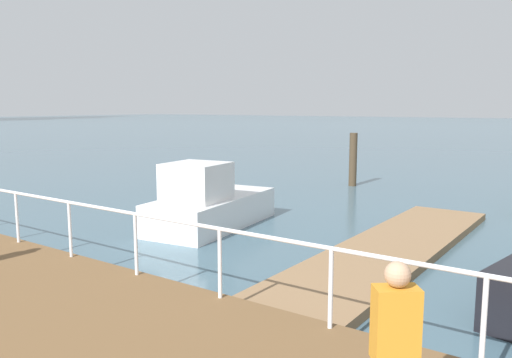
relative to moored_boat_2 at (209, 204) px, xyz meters
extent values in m
plane|color=#476675|center=(-1.44, 5.59, -0.64)|extent=(300.00, 300.00, 0.00)
cube|color=#93704C|center=(0.16, -4.89, -0.55)|extent=(10.21, 2.00, 0.18)
cylinder|color=white|center=(-4.59, -7.78, 0.29)|extent=(0.06, 0.06, 1.05)
cylinder|color=white|center=(-4.59, -5.97, 0.29)|extent=(0.06, 0.06, 1.05)
cylinder|color=white|center=(-4.59, -4.15, 0.29)|extent=(0.06, 0.06, 1.05)
cylinder|color=white|center=(-4.59, -2.33, 0.29)|extent=(0.06, 0.06, 1.05)
cylinder|color=white|center=(-4.59, -0.52, 0.29)|extent=(0.06, 0.06, 1.05)
cylinder|color=white|center=(-4.59, 1.30, 0.29)|extent=(0.06, 0.06, 1.05)
cylinder|color=white|center=(-4.59, -5.97, 0.81)|extent=(0.06, 25.43, 0.06)
cylinder|color=#473826|center=(8.95, -0.08, 0.45)|extent=(0.31, 0.31, 2.17)
cube|color=white|center=(0.18, 0.02, -0.22)|extent=(4.29, 2.33, 0.83)
cube|color=white|center=(-0.55, -0.08, 0.68)|extent=(1.61, 1.61, 0.96)
cube|color=orange|center=(-6.40, -7.45, 0.85)|extent=(0.40, 0.42, 0.62)
sphere|color=tan|center=(-6.40, -7.45, 1.27)|extent=(0.21, 0.21, 0.21)
camera|label=1|loc=(-10.23, -8.78, 2.58)|focal=35.83mm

